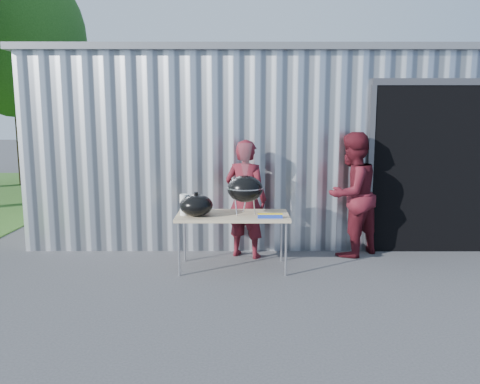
{
  "coord_description": "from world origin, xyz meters",
  "views": [
    {
      "loc": [
        0.1,
        -5.28,
        2.02
      ],
      "look_at": [
        0.1,
        0.89,
        1.05
      ],
      "focal_mm": 35.0,
      "sensor_mm": 36.0,
      "label": 1
    }
  ],
  "objects_px": {
    "folding_table": "(233,217)",
    "person_cook": "(246,199)",
    "kettle_grill": "(245,184)",
    "person_bystander": "(352,195)"
  },
  "relations": [
    {
      "from": "kettle_grill",
      "to": "person_cook",
      "type": "distance_m",
      "value": 0.63
    },
    {
      "from": "folding_table",
      "to": "person_cook",
      "type": "bearing_deg",
      "value": 71.91
    },
    {
      "from": "person_cook",
      "to": "person_bystander",
      "type": "distance_m",
      "value": 1.56
    },
    {
      "from": "kettle_grill",
      "to": "person_bystander",
      "type": "xyz_separation_m",
      "value": [
        1.58,
        0.64,
        -0.25
      ]
    },
    {
      "from": "folding_table",
      "to": "person_cook",
      "type": "relative_size",
      "value": 0.87
    },
    {
      "from": "folding_table",
      "to": "person_bystander",
      "type": "distance_m",
      "value": 1.87
    },
    {
      "from": "person_bystander",
      "to": "person_cook",
      "type": "bearing_deg",
      "value": -34.96
    },
    {
      "from": "folding_table",
      "to": "kettle_grill",
      "type": "height_order",
      "value": "kettle_grill"
    },
    {
      "from": "kettle_grill",
      "to": "person_bystander",
      "type": "height_order",
      "value": "person_bystander"
    },
    {
      "from": "kettle_grill",
      "to": "folding_table",
      "type": "bearing_deg",
      "value": 178.87
    }
  ]
}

